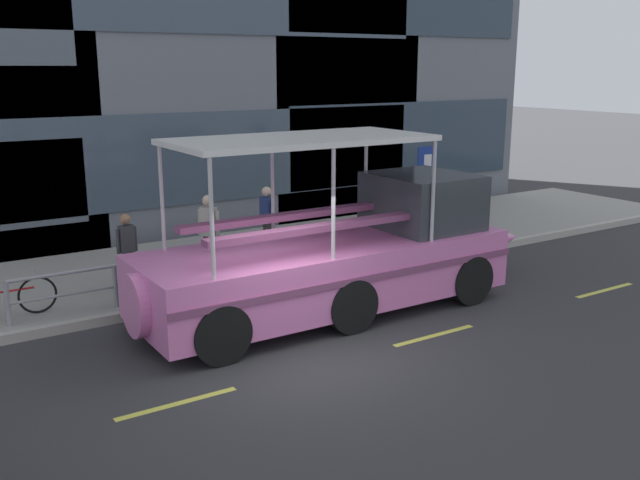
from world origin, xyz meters
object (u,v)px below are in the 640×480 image
leaned_bicycle (7,299)px  pedestrian_mid_left (267,215)px  pedestrian_near_stern (127,244)px  parking_sign (426,179)px  duck_tour_boat (349,255)px  pedestrian_mid_right (209,227)px  pedestrian_near_bow (367,208)px

leaned_bicycle → pedestrian_mid_left: (5.98, 1.17, 0.66)m
pedestrian_mid_left → pedestrian_near_stern: size_ratio=1.08×
parking_sign → duck_tour_boat: bearing=-148.6°
leaned_bicycle → pedestrian_mid_right: bearing=7.6°
pedestrian_near_bow → parking_sign: bearing=-34.9°
parking_sign → leaned_bicycle: bearing=-179.7°
pedestrian_near_bow → pedestrian_mid_left: 2.75m
leaned_bicycle → pedestrian_mid_right: (4.23, 0.57, 0.70)m
leaned_bicycle → pedestrian_near_stern: (2.40, 0.51, 0.58)m
pedestrian_mid_left → pedestrian_near_stern: bearing=-169.6°
leaned_bicycle → pedestrian_mid_left: size_ratio=1.02×
duck_tour_boat → pedestrian_mid_right: bearing=117.6°
parking_sign → pedestrian_mid_left: bearing=164.2°
duck_tour_boat → pedestrian_mid_left: duck_tour_boat is taller
leaned_bicycle → pedestrian_near_bow: pedestrian_near_bow is taller
leaned_bicycle → pedestrian_mid_right: size_ratio=0.98×
pedestrian_mid_left → pedestrian_mid_right: size_ratio=0.96×
duck_tour_boat → pedestrian_mid_right: duck_tour_boat is taller
parking_sign → pedestrian_near_stern: bearing=176.5°
parking_sign → pedestrian_mid_left: size_ratio=1.48×
pedestrian_near_bow → pedestrian_mid_right: size_ratio=0.89×
pedestrian_mid_right → duck_tour_boat: bearing=-62.4°
duck_tour_boat → pedestrian_near_bow: 4.43m
pedestrian_mid_right → pedestrian_near_stern: (-1.82, -0.05, -0.12)m
parking_sign → pedestrian_mid_right: bearing=174.8°
parking_sign → pedestrian_near_stern: (-7.51, 0.46, -0.77)m
leaned_bicycle → duck_tour_boat: size_ratio=0.19×
pedestrian_near_stern → leaned_bicycle: bearing=-168.0°
pedestrian_near_bow → pedestrian_mid_left: pedestrian_mid_left is taller
pedestrian_mid_right → parking_sign: bearing=-5.2°
pedestrian_mid_left → leaned_bicycle: bearing=-169.0°
duck_tour_boat → parking_sign: bearing=31.4°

